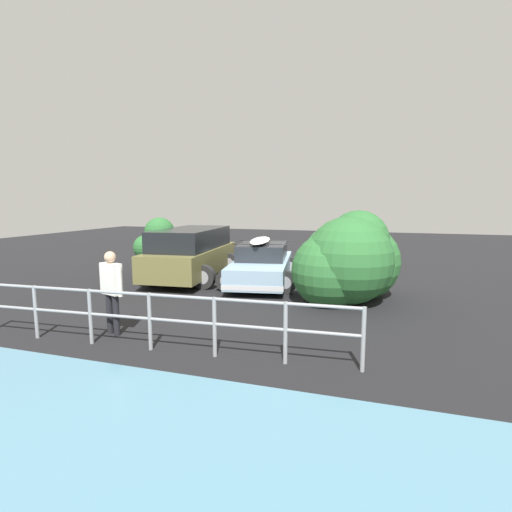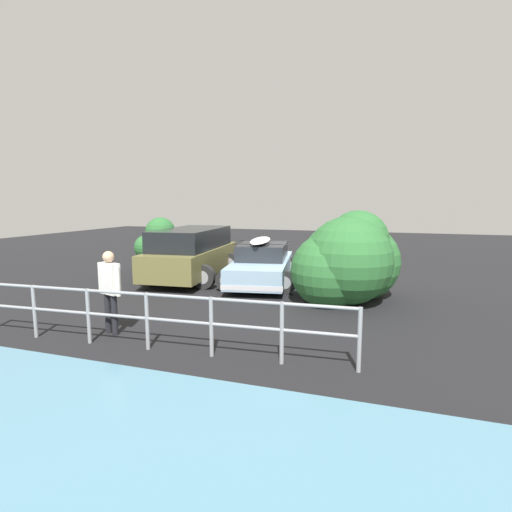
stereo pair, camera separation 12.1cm
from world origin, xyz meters
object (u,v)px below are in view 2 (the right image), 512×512
object	(u,v)px
suv_car	(192,253)
sedan_car	(262,264)
person_bystander	(110,285)
bush_near_left	(346,261)
bush_near_right	(159,242)

from	to	relation	value
suv_car	sedan_car	bearing A→B (deg)	-177.86
suv_car	person_bystander	world-z (taller)	suv_car
sedan_car	person_bystander	bearing A→B (deg)	76.70
suv_car	bush_near_left	world-z (taller)	bush_near_left
person_bystander	bush_near_left	world-z (taller)	bush_near_left
suv_car	person_bystander	size ratio (longest dim) A/B	2.92
sedan_car	bush_near_left	distance (m)	3.09
suv_car	person_bystander	bearing A→B (deg)	101.29
sedan_car	bush_near_right	size ratio (longest dim) A/B	2.24
bush_near_right	sedan_car	bearing A→B (deg)	174.01
sedan_car	bush_near_left	bearing A→B (deg)	153.77
suv_car	bush_near_right	distance (m)	1.67
sedan_car	suv_car	xyz separation A→B (m)	(2.42, 0.09, 0.27)
bush_near_right	person_bystander	bearing A→B (deg)	113.89
bush_near_right	suv_car	bearing A→B (deg)	162.00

